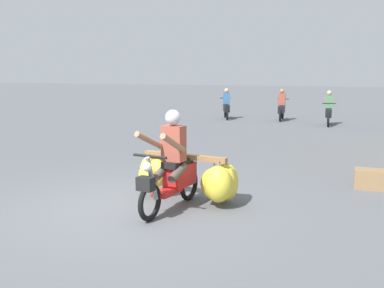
% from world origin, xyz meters
% --- Properties ---
extents(ground_plane, '(120.00, 120.00, 0.00)m').
position_xyz_m(ground_plane, '(0.00, 0.00, 0.00)').
color(ground_plane, '#56595E').
extents(motorbike_main_loaded, '(1.90, 1.87, 1.58)m').
position_xyz_m(motorbike_main_loaded, '(0.75, 0.56, 0.48)').
color(motorbike_main_loaded, black).
rests_on(motorbike_main_loaded, ground).
extents(motorbike_distant_ahead_left, '(0.50, 1.62, 1.40)m').
position_xyz_m(motorbike_distant_ahead_left, '(0.39, 13.69, 0.57)').
color(motorbike_distant_ahead_left, black).
rests_on(motorbike_distant_ahead_left, ground).
extents(motorbike_distant_ahead_right, '(0.50, 1.62, 1.40)m').
position_xyz_m(motorbike_distant_ahead_right, '(2.42, 12.63, 0.57)').
color(motorbike_distant_ahead_right, black).
rests_on(motorbike_distant_ahead_right, ground).
extents(motorbike_distant_far_ahead, '(0.72, 1.55, 1.40)m').
position_xyz_m(motorbike_distant_far_ahead, '(-2.09, 13.55, 0.57)').
color(motorbike_distant_far_ahead, black).
rests_on(motorbike_distant_far_ahead, ground).
extents(produce_crate, '(0.56, 0.40, 0.36)m').
position_xyz_m(produce_crate, '(3.65, 2.61, 0.18)').
color(produce_crate, olive).
rests_on(produce_crate, ground).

